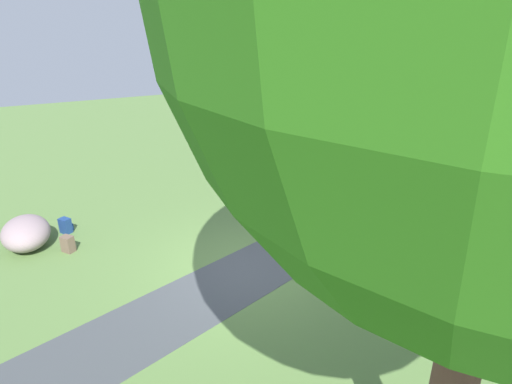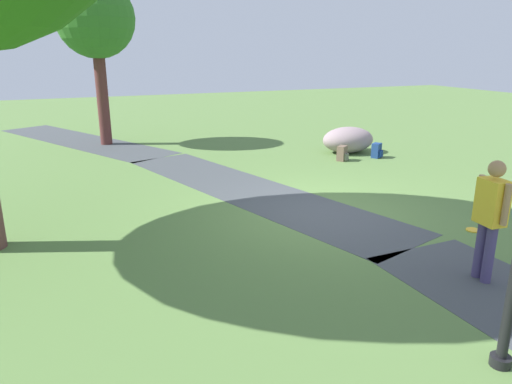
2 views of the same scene
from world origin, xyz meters
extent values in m
plane|color=#57793D|center=(0.00, 0.00, 0.00)|extent=(48.00, 48.00, 0.00)
cube|color=#404548|center=(1.82, 0.70, 0.00)|extent=(8.15, 3.99, 0.01)
cube|color=#404548|center=(9.19, 3.73, 0.00)|extent=(7.88, 5.24, 0.01)
cylinder|color=brown|center=(8.25, 3.00, 1.47)|extent=(0.35, 0.35, 2.94)
sphere|color=#347327|center=(8.25, 3.00, 3.75)|extent=(2.31, 2.31, 2.31)
cylinder|color=black|center=(-4.56, 0.61, 0.05)|extent=(0.20, 0.20, 0.10)
ellipsoid|color=gray|center=(4.31, -3.35, 0.37)|extent=(1.13, 1.56, 0.74)
cylinder|color=#483E6F|center=(-3.23, -0.63, 0.39)|extent=(0.13, 0.13, 0.78)
cylinder|color=#483E6F|center=(-3.07, -0.64, 0.39)|extent=(0.13, 0.13, 0.78)
cube|color=yellow|center=(-3.15, -0.63, 1.07)|extent=(0.38, 0.27, 0.58)
cylinder|color=#A87E52|center=(-3.36, -0.61, 1.10)|extent=(0.08, 0.08, 0.52)
cylinder|color=#A87E52|center=(-2.93, -0.65, 1.10)|extent=(0.08, 0.08, 0.52)
sphere|color=#A87E52|center=(-3.15, -0.63, 1.50)|extent=(0.21, 0.21, 0.21)
cube|color=navy|center=(3.42, -3.71, 0.20)|extent=(0.32, 0.34, 0.40)
cube|color=navy|center=(3.31, -3.78, 0.12)|extent=(0.16, 0.20, 0.18)
cube|color=brown|center=(3.47, -2.64, 0.20)|extent=(0.33, 0.34, 0.40)
cube|color=#646755|center=(3.36, -2.71, 0.12)|extent=(0.16, 0.19, 0.18)
cylinder|color=gold|center=(-1.78, -1.90, 0.01)|extent=(0.22, 0.22, 0.02)
camera|label=1|loc=(3.67, 7.37, 5.16)|focal=30.08mm
camera|label=2|loc=(-7.28, 4.25, 2.92)|focal=33.49mm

